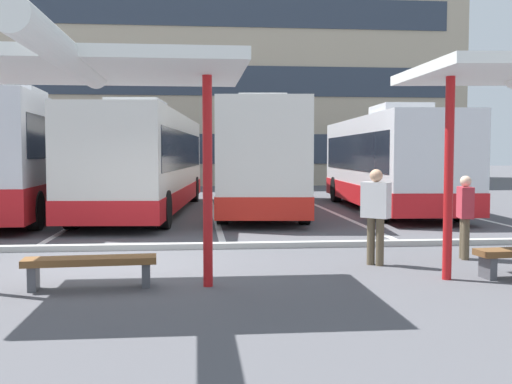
# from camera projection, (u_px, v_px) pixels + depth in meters

# --- Properties ---
(ground_plane) EXTENTS (160.00, 160.00, 0.00)m
(ground_plane) POSITION_uv_depth(u_px,v_px,m) (118.00, 264.00, 10.72)
(ground_plane) COLOR #515156
(terminal_building) EXTENTS (35.72, 14.80, 22.74)m
(terminal_building) POSITION_uv_depth(u_px,v_px,m) (176.00, 37.00, 42.37)
(terminal_building) COLOR tan
(terminal_building) RESTS_ON ground
(coach_bus_1) EXTENTS (2.89, 11.73, 3.82)m
(coach_bus_1) POSITION_uv_depth(u_px,v_px,m) (27.00, 159.00, 19.26)
(coach_bus_1) COLOR silver
(coach_bus_1) RESTS_ON ground
(coach_bus_2) EXTENTS (3.59, 12.16, 3.52)m
(coach_bus_2) POSITION_uv_depth(u_px,v_px,m) (146.00, 162.00, 19.85)
(coach_bus_2) COLOR silver
(coach_bus_2) RESTS_ON ground
(coach_bus_3) EXTENTS (3.64, 12.16, 3.76)m
(coach_bus_3) POSITION_uv_depth(u_px,v_px,m) (262.00, 158.00, 20.93)
(coach_bus_3) COLOR silver
(coach_bus_3) RESTS_ON ground
(coach_bus_4) EXTENTS (3.04, 10.47, 3.47)m
(coach_bus_4) POSITION_uv_depth(u_px,v_px,m) (388.00, 163.00, 20.68)
(coach_bus_4) COLOR silver
(coach_bus_4) RESTS_ON ground
(lane_stripe_2) EXTENTS (0.16, 14.00, 0.01)m
(lane_stripe_2) POSITION_uv_depth(u_px,v_px,m) (94.00, 213.00, 19.72)
(lane_stripe_2) COLOR white
(lane_stripe_2) RESTS_ON ground
(lane_stripe_3) EXTENTS (0.16, 14.00, 0.01)m
(lane_stripe_3) POSITION_uv_depth(u_px,v_px,m) (214.00, 212.00, 20.09)
(lane_stripe_3) COLOR white
(lane_stripe_3) RESTS_ON ground
(lane_stripe_4) EXTENTS (0.16, 14.00, 0.01)m
(lane_stripe_4) POSITION_uv_depth(u_px,v_px,m) (330.00, 211.00, 20.47)
(lane_stripe_4) COLOR white
(lane_stripe_4) RESTS_ON ground
(lane_stripe_5) EXTENTS (0.16, 14.00, 0.01)m
(lane_stripe_5) POSITION_uv_depth(u_px,v_px,m) (441.00, 210.00, 20.85)
(lane_stripe_5) COLOR white
(lane_stripe_5) RESTS_ON ground
(waiting_shelter_1) EXTENTS (4.38, 5.11, 3.30)m
(waiting_shelter_1) POSITION_uv_depth(u_px,v_px,m) (83.00, 71.00, 8.28)
(waiting_shelter_1) COLOR red
(waiting_shelter_1) RESTS_ON ground
(bench_2) EXTENTS (1.90, 0.55, 0.45)m
(bench_2) POSITION_uv_depth(u_px,v_px,m) (90.00, 265.00, 8.78)
(bench_2) COLOR brown
(bench_2) RESTS_ON ground
(platform_kerb) EXTENTS (44.00, 0.24, 0.12)m
(platform_kerb) POSITION_uv_depth(u_px,v_px,m) (128.00, 247.00, 12.24)
(platform_kerb) COLOR #ADADA8
(platform_kerb) RESTS_ON ground
(waiting_passenger_1) EXTENTS (0.30, 0.48, 1.54)m
(waiting_passenger_1) POSITION_uv_depth(u_px,v_px,m) (465.00, 212.00, 11.15)
(waiting_passenger_1) COLOR brown
(waiting_passenger_1) RESTS_ON ground
(waiting_passenger_2) EXTENTS (0.51, 0.49, 1.67)m
(waiting_passenger_2) POSITION_uv_depth(u_px,v_px,m) (376.00, 210.00, 10.54)
(waiting_passenger_2) COLOR brown
(waiting_passenger_2) RESTS_ON ground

